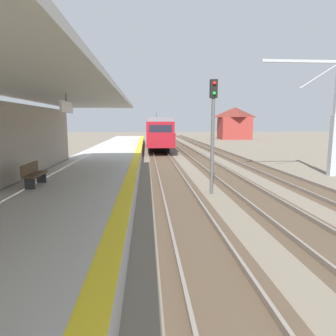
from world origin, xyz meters
TOP-DOWN VIEW (x-y plane):
  - station_platform at (-2.50, 16.00)m, footprint 5.00×80.00m
  - track_pair_nearest_platform at (1.90, 20.00)m, footprint 2.34×120.00m
  - track_pair_middle at (5.30, 20.00)m, footprint 2.34×120.00m
  - track_pair_far_side at (8.70, 20.00)m, footprint 2.34×120.00m
  - approaching_train at (1.90, 40.15)m, footprint 2.93×19.60m
  - rail_signal_post at (3.48, 14.47)m, footprint 0.32×0.34m
  - catenary_pylon_far_side at (11.76, 18.73)m, footprint 5.00×0.40m
  - platform_bench at (-3.86, 12.60)m, footprint 0.45×1.60m
  - distant_trackside_house at (18.27, 60.64)m, footprint 6.60×5.28m

SIDE VIEW (x-z plane):
  - track_pair_nearest_platform at x=1.90m, z-range -0.03..0.13m
  - track_pair_middle at x=5.30m, z-range -0.03..0.13m
  - track_pair_far_side at x=8.70m, z-range -0.03..0.13m
  - station_platform at x=-2.50m, z-range 0.00..0.90m
  - platform_bench at x=-3.86m, z-range 0.93..1.81m
  - approaching_train at x=1.90m, z-range -0.20..4.56m
  - rail_signal_post at x=3.48m, z-range 0.59..5.79m
  - distant_trackside_house at x=18.27m, z-range 0.14..6.54m
  - catenary_pylon_far_side at x=11.76m, z-range -0.15..7.35m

